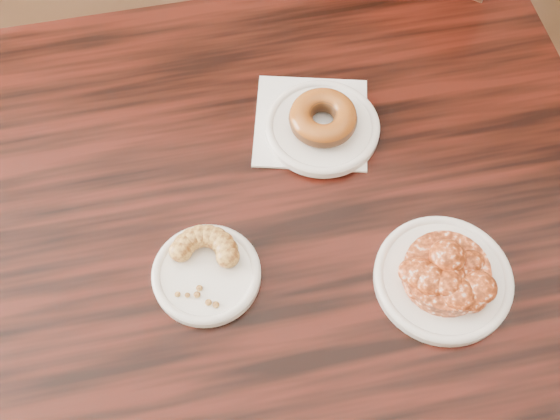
# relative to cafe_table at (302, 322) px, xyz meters

# --- Properties ---
(floor) EXTENTS (5.00, 5.00, 0.00)m
(floor) POSITION_rel_cafe_table_xyz_m (-0.19, -0.07, -0.38)
(floor) COLOR black
(floor) RESTS_ON ground
(cafe_table) EXTENTS (1.15, 1.15, 0.75)m
(cafe_table) POSITION_rel_cafe_table_xyz_m (0.00, 0.00, 0.00)
(cafe_table) COLOR black
(cafe_table) RESTS_ON floor
(chair_far) EXTENTS (0.65, 0.65, 0.90)m
(chair_far) POSITION_rel_cafe_table_xyz_m (0.10, 0.74, 0.08)
(chair_far) COLOR black
(chair_far) RESTS_ON floor
(napkin) EXTENTS (0.18, 0.18, 0.00)m
(napkin) POSITION_rel_cafe_table_xyz_m (-0.02, 0.17, 0.38)
(napkin) COLOR white
(napkin) RESTS_ON cafe_table
(plate_donut) EXTENTS (0.17, 0.17, 0.01)m
(plate_donut) POSITION_rel_cafe_table_xyz_m (-0.00, 0.16, 0.39)
(plate_donut) COLOR white
(plate_donut) RESTS_ON napkin
(plate_cruller) EXTENTS (0.14, 0.14, 0.01)m
(plate_cruller) POSITION_rel_cafe_table_xyz_m (-0.12, -0.09, 0.38)
(plate_cruller) COLOR white
(plate_cruller) RESTS_ON cafe_table
(plate_fritter) EXTENTS (0.18, 0.18, 0.01)m
(plate_fritter) POSITION_rel_cafe_table_xyz_m (0.18, -0.06, 0.38)
(plate_fritter) COLOR white
(plate_fritter) RESTS_ON cafe_table
(glazed_donut) EXTENTS (0.10, 0.10, 0.03)m
(glazed_donut) POSITION_rel_cafe_table_xyz_m (-0.00, 0.16, 0.41)
(glazed_donut) COLOR brown
(glazed_donut) RESTS_ON plate_donut
(apple_fritter) EXTENTS (0.15, 0.15, 0.04)m
(apple_fritter) POSITION_rel_cafe_table_xyz_m (0.18, -0.06, 0.41)
(apple_fritter) COLOR #4D1A08
(apple_fritter) RESTS_ON plate_fritter
(cruller_fragment) EXTENTS (0.10, 0.10, 0.03)m
(cruller_fragment) POSITION_rel_cafe_table_xyz_m (-0.12, -0.09, 0.40)
(cruller_fragment) COLOR #623313
(cruller_fragment) RESTS_ON plate_cruller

